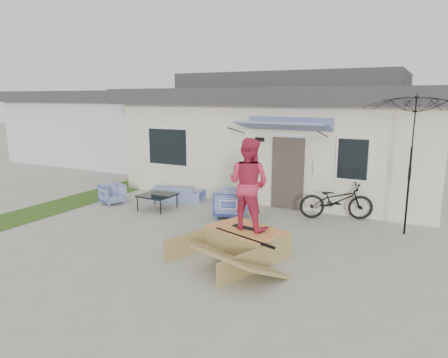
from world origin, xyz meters
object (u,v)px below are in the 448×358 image
at_px(armchair_left, 113,193).
at_px(patio_umbrella, 411,162).
at_px(armchair_right, 231,202).
at_px(skate_ramp, 246,241).
at_px(coffee_table, 157,202).
at_px(skater, 249,183).
at_px(skateboard, 248,228).
at_px(loveseat, 177,190).
at_px(bicycle, 336,196).

bearing_deg(armchair_left, patio_umbrella, -62.35).
xyz_separation_m(armchair_right, skate_ramp, (1.48, -2.23, -0.17)).
bearing_deg(coffee_table, armchair_right, 8.12).
xyz_separation_m(armchair_right, skater, (1.50, -2.18, 1.08)).
relative_size(armchair_left, patio_umbrella, 0.29).
bearing_deg(skate_ramp, skateboard, 90.00).
bearing_deg(loveseat, skater, 129.87).
bearing_deg(skate_ramp, armchair_right, 142.49).
distance_m(loveseat, coffee_table, 1.14).
bearing_deg(skate_ramp, armchair_left, 179.95).
xyz_separation_m(loveseat, skateboard, (3.80, -2.99, 0.21)).
bearing_deg(skateboard, bicycle, 81.69).
bearing_deg(patio_umbrella, loveseat, 178.57).
height_order(armchair_right, skate_ramp, armchair_right).
height_order(armchair_right, skateboard, armchair_right).
bearing_deg(bicycle, patio_umbrella, -128.25).
bearing_deg(coffee_table, bicycle, 16.88).
distance_m(coffee_table, bicycle, 5.06).
bearing_deg(patio_umbrella, armchair_left, -172.80).
relative_size(coffee_table, skater, 0.48).
relative_size(armchair_left, skater, 0.35).
bearing_deg(skateboard, skate_ramp, -98.88).
xyz_separation_m(loveseat, patio_umbrella, (6.65, -0.17, 1.41)).
distance_m(armchair_left, coffee_table, 1.65).
bearing_deg(armchair_right, loveseat, -124.33).
bearing_deg(coffee_table, skate_ramp, -27.21).
relative_size(loveseat, patio_umbrella, 0.73).
bearing_deg(armchair_left, skate_ramp, -88.47).
relative_size(armchair_right, skateboard, 1.16).
bearing_deg(loveseat, patio_umbrella, 166.61).
relative_size(armchair_right, patio_umbrella, 0.37).
bearing_deg(skateboard, skater, 0.00).
height_order(patio_umbrella, skater, skater).
relative_size(armchair_right, coffee_table, 0.94).
relative_size(skate_ramp, skater, 1.10).
xyz_separation_m(coffee_table, bicycle, (4.83, 1.46, 0.40)).
bearing_deg(loveseat, skate_ramp, 129.29).
distance_m(skate_ramp, skater, 1.25).
relative_size(patio_umbrella, skater, 1.23).
distance_m(coffee_table, skateboard, 4.18).
height_order(armchair_left, skateboard, armchair_left).
bearing_deg(bicycle, armchair_right, 91.48).
bearing_deg(armchair_right, armchair_left, -99.13).
xyz_separation_m(patio_umbrella, skate_ramp, (-2.87, -2.87, -1.49)).
bearing_deg(skater, armchair_left, -11.17).
xyz_separation_m(armchair_left, coffee_table, (1.65, 0.07, -0.11)).
xyz_separation_m(coffee_table, skateboard, (3.73, -1.86, 0.32)).
height_order(armchair_left, coffee_table, armchair_left).
distance_m(loveseat, armchair_right, 2.45).
height_order(bicycle, skateboard, bicycle).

